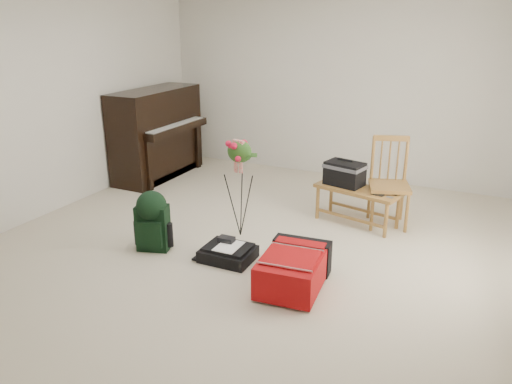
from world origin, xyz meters
The scene contains 10 objects.
floor centered at (0.00, 0.00, 0.00)m, with size 5.00×5.50×0.01m, color #C0B79A.
wall_back centered at (0.00, 2.75, 1.25)m, with size 5.00×0.04×2.50m, color beige.
wall_left centered at (-2.50, 0.00, 1.25)m, with size 0.04×5.50×2.50m, color beige.
piano centered at (-2.19, 1.60, 0.60)m, with size 0.71×1.50×1.25m.
bench centered at (0.74, 1.10, 0.51)m, with size 0.99×0.57×0.72m.
dining_chair centered at (1.18, 1.24, 0.48)m, with size 0.54×0.54×0.98m.
red_suitcase centered at (0.75, -0.45, 0.17)m, with size 0.56×0.78×0.32m.
black_duffel centered at (0.00, -0.31, 0.07)m, with size 0.49×0.39×0.20m.
green_backpack centered at (-0.78, -0.43, 0.34)m, with size 0.35×0.32×0.61m.
flower_stand centered at (-0.16, 0.25, 0.52)m, with size 0.40×0.40×1.07m.
Camera 1 is at (2.11, -4.06, 2.22)m, focal length 35.00 mm.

